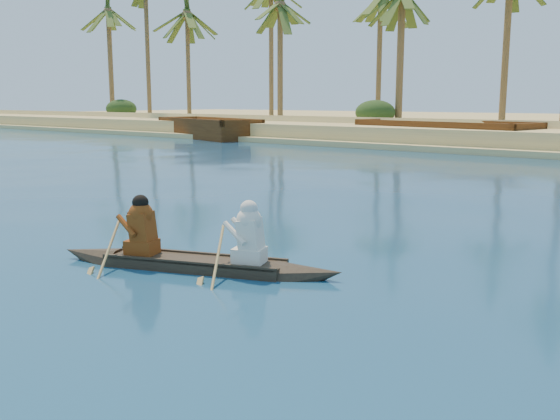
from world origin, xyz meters
The scene contains 4 objects.
ground centered at (0.00, 0.00, 0.00)m, with size 160.00×160.00×0.00m, color navy.
canoe centered at (1.05, -4.00, 0.29)m, with size 5.33×2.68×1.50m.
barge_left centered at (-27.23, 24.06, 0.65)m, with size 11.75×6.78×1.86m.
barge_mid centered at (-8.37, 26.94, 0.69)m, with size 12.40×5.93×1.98m.
Camera 1 is at (9.13, -11.49, 3.01)m, focal length 40.00 mm.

